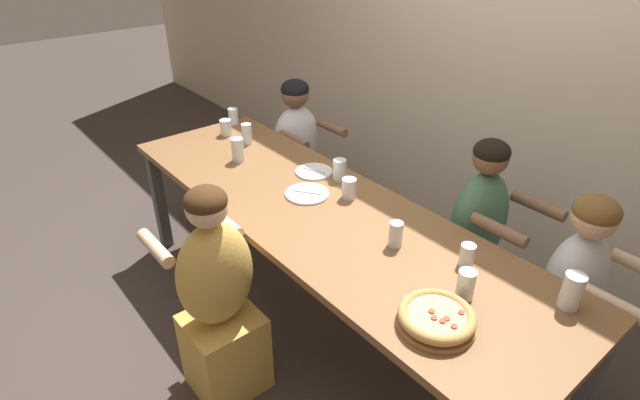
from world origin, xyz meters
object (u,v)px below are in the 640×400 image
(diner_far_left, at_px, (297,157))
(diner_near_center, at_px, (219,306))
(drinking_glass_f, at_px, (467,256))
(diner_far_right, at_px, (567,306))
(drinking_glass_c, at_px, (465,287))
(drinking_glass_i, at_px, (396,236))
(drinking_glass_j, at_px, (247,134))
(drinking_glass_d, at_px, (571,293))
(diner_far_midright, at_px, (474,249))
(pizza_board_main, at_px, (436,318))
(drinking_glass_a, at_px, (349,189))
(drinking_glass_g, at_px, (226,128))
(empty_plate_a, at_px, (314,172))
(empty_plate_b, at_px, (307,194))
(drinking_glass_b, at_px, (238,151))
(drinking_glass_e, at_px, (233,117))
(drinking_glass_h, at_px, (340,171))

(diner_far_left, bearing_deg, diner_near_center, 40.51)
(drinking_glass_f, bearing_deg, diner_far_right, 56.76)
(drinking_glass_c, height_order, drinking_glass_i, drinking_glass_c)
(drinking_glass_f, relative_size, diner_near_center, 0.09)
(drinking_glass_c, xyz_separation_m, diner_near_center, (-0.84, -0.64, -0.32))
(drinking_glass_j, bearing_deg, drinking_glass_d, 3.23)
(drinking_glass_j, distance_m, diner_far_midright, 1.58)
(pizza_board_main, height_order, drinking_glass_i, drinking_glass_i)
(drinking_glass_a, height_order, drinking_glass_d, drinking_glass_d)
(drinking_glass_g, distance_m, drinking_glass_i, 1.62)
(empty_plate_a, xyz_separation_m, drinking_glass_j, (-0.61, -0.07, 0.06))
(pizza_board_main, bearing_deg, diner_far_midright, 114.56)
(empty_plate_b, height_order, diner_far_right, diner_far_right)
(pizza_board_main, height_order, drinking_glass_f, drinking_glass_f)
(drinking_glass_c, distance_m, diner_far_left, 2.06)
(drinking_glass_f, height_order, diner_near_center, diner_near_center)
(empty_plate_a, distance_m, drinking_glass_d, 1.50)
(empty_plate_a, bearing_deg, drinking_glass_d, 1.76)
(diner_near_center, bearing_deg, pizza_board_main, -63.14)
(drinking_glass_a, distance_m, drinking_glass_b, 0.79)
(drinking_glass_j, height_order, diner_far_midright, diner_far_midright)
(drinking_glass_e, height_order, drinking_glass_i, drinking_glass_i)
(diner_far_midright, height_order, diner_near_center, diner_far_midright)
(drinking_glass_i, bearing_deg, drinking_glass_e, 173.18)
(drinking_glass_c, height_order, drinking_glass_g, drinking_glass_c)
(diner_far_left, relative_size, diner_near_center, 0.95)
(drinking_glass_c, relative_size, drinking_glass_h, 1.08)
(drinking_glass_d, xyz_separation_m, drinking_glass_h, (-1.35, 0.02, -0.01))
(drinking_glass_b, relative_size, diner_near_center, 0.13)
(drinking_glass_a, distance_m, drinking_glass_c, 0.89)
(drinking_glass_d, height_order, drinking_glass_j, drinking_glass_d)
(empty_plate_b, xyz_separation_m, drinking_glass_i, (0.62, 0.02, 0.05))
(diner_far_left, bearing_deg, drinking_glass_h, 68.23)
(empty_plate_b, bearing_deg, drinking_glass_b, -174.01)
(diner_far_left, bearing_deg, drinking_glass_e, -33.97)
(diner_near_center, bearing_deg, drinking_glass_i, -31.44)
(drinking_glass_d, height_order, diner_far_left, diner_far_left)
(empty_plate_a, xyz_separation_m, drinking_glass_f, (1.09, -0.04, 0.04))
(drinking_glass_g, xyz_separation_m, diner_far_right, (2.21, 0.51, -0.33))
(empty_plate_b, xyz_separation_m, diner_near_center, (0.20, -0.68, -0.27))
(drinking_glass_j, distance_m, diner_far_right, 2.08)
(empty_plate_b, xyz_separation_m, diner_far_midright, (0.68, 0.60, -0.26))
(empty_plate_b, relative_size, drinking_glass_f, 2.34)
(drinking_glass_a, relative_size, diner_far_midright, 0.10)
(pizza_board_main, distance_m, drinking_glass_g, 2.09)
(drinking_glass_c, relative_size, drinking_glass_i, 1.06)
(empty_plate_b, height_order, drinking_glass_j, drinking_glass_j)
(drinking_glass_b, bearing_deg, empty_plate_b, 5.99)
(drinking_glass_h, bearing_deg, diner_far_left, 158.23)
(drinking_glass_f, bearing_deg, diner_near_center, -131.01)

